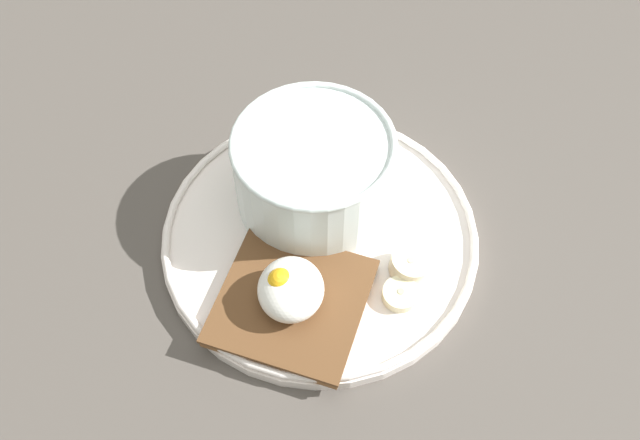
{
  "coord_description": "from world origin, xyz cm",
  "views": [
    {
      "loc": [
        -30.95,
        -0.85,
        50.41
      ],
      "look_at": [
        0.0,
        0.0,
        5.0
      ],
      "focal_mm": 40.0,
      "sensor_mm": 36.0,
      "label": 1
    }
  ],
  "objects": [
    {
      "name": "ground_plane",
      "position": [
        0.0,
        0.0,
        1.0
      ],
      "size": [
        120.0,
        120.0,
        2.0
      ],
      "primitive_type": "cube",
      "color": "#504A45",
      "rests_on": "ground"
    },
    {
      "name": "plate",
      "position": [
        0.0,
        0.0,
        2.8
      ],
      "size": [
        25.16,
        25.16,
        1.6
      ],
      "color": "white",
      "rests_on": "ground_plane"
    },
    {
      "name": "oatmeal_bowl",
      "position": [
        3.47,
        0.59,
        6.66
      ],
      "size": [
        12.64,
        12.64,
        7.3
      ],
      "color": "white",
      "rests_on": "plate"
    },
    {
      "name": "toast_slice",
      "position": [
        -6.45,
        1.91,
        3.6
      ],
      "size": [
        13.13,
        13.13,
        1.06
      ],
      "color": "brown",
      "rests_on": "plate"
    },
    {
      "name": "poached_egg",
      "position": [
        -6.43,
        1.98,
        5.65
      ],
      "size": [
        5.23,
        4.81,
        3.34
      ],
      "color": "white",
      "rests_on": "toast_slice"
    },
    {
      "name": "banana_slice_front",
      "position": [
        -3.11,
        -6.93,
        3.76
      ],
      "size": [
        4.19,
        4.26,
        1.72
      ],
      "color": "beige",
      "rests_on": "plate"
    },
    {
      "name": "banana_slice_left",
      "position": [
        -5.5,
        -6.14,
        3.48
      ],
      "size": [
        3.69,
        3.67,
        1.04
      ],
      "color": "beige",
      "rests_on": "plate"
    }
  ]
}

